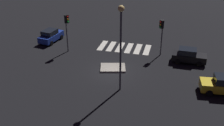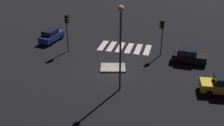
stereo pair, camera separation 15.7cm
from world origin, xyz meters
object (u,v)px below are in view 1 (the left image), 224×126
(traffic_light_east, at_px, (67,24))
(traffic_light_south, at_px, (161,29))
(street_lamp, at_px, (121,35))
(car_yellow, at_px, (223,85))
(car_blue, at_px, (51,36))
(traffic_island, at_px, (113,68))
(car_black, at_px, (189,56))

(traffic_light_east, height_order, traffic_light_south, traffic_light_east)
(street_lamp, bearing_deg, traffic_light_south, -108.60)
(car_yellow, relative_size, car_blue, 1.03)
(traffic_island, relative_size, car_black, 0.80)
(traffic_light_south, distance_m, street_lamp, 9.31)
(car_black, relative_size, traffic_light_east, 0.83)
(traffic_island, xyz_separation_m, car_blue, (9.80, -5.49, 0.73))
(car_yellow, bearing_deg, car_blue, -26.21)
(street_lamp, bearing_deg, car_yellow, -169.21)
(car_black, bearing_deg, traffic_light_south, 163.26)
(traffic_island, bearing_deg, traffic_light_south, -134.74)
(car_yellow, xyz_separation_m, street_lamp, (9.30, 1.77, 4.65))
(traffic_island, height_order, car_blue, car_blue)
(street_lamp, bearing_deg, traffic_light_east, -41.09)
(car_blue, relative_size, traffic_light_east, 0.86)
(traffic_island, bearing_deg, traffic_light_east, -25.37)
(traffic_light_south, height_order, street_lamp, street_lamp)
(traffic_island, relative_size, street_lamp, 0.38)
(car_yellow, relative_size, traffic_light_south, 0.93)
(traffic_island, relative_size, traffic_light_east, 0.67)
(car_blue, relative_size, traffic_light_south, 0.91)
(traffic_island, distance_m, car_blue, 11.26)
(car_black, height_order, traffic_light_south, traffic_light_south)
(car_black, relative_size, traffic_light_south, 0.88)
(car_black, distance_m, car_blue, 17.79)
(car_black, bearing_deg, car_blue, 175.05)
(car_black, bearing_deg, street_lamp, -128.22)
(traffic_light_east, bearing_deg, street_lamp, -11.22)
(traffic_light_east, bearing_deg, car_yellow, 13.16)
(traffic_island, relative_size, car_blue, 0.77)
(traffic_light_east, bearing_deg, traffic_light_south, 38.33)
(traffic_light_east, relative_size, traffic_light_south, 1.06)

